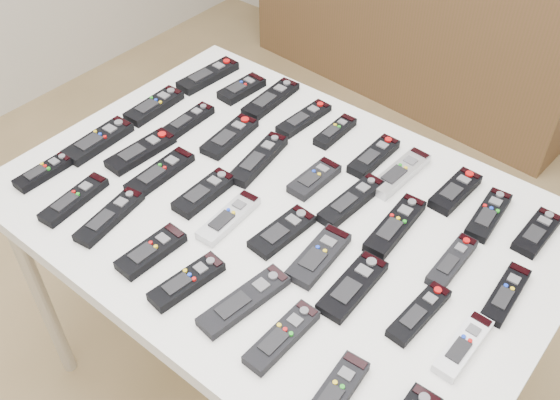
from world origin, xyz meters
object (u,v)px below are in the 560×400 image
Objects in this scene: remote_21 at (160,172)px; remote_9 at (537,233)px; remote_7 at (455,191)px; remote_28 at (463,346)px; remote_13 at (259,159)px; remote_17 at (452,262)px; remote_8 at (488,215)px; remote_30 at (74,199)px; remote_16 at (395,226)px; remote_34 at (244,301)px; remote_0 at (208,76)px; remote_23 at (229,218)px; remote_27 at (419,313)px; remote_33 at (187,282)px; remote_35 at (282,337)px; remote_25 at (319,256)px; remote_3 at (304,118)px; remote_12 at (230,136)px; remote_10 at (154,106)px; remote_15 at (351,201)px; remote_31 at (110,216)px; remote_18 at (506,294)px; remote_24 at (282,232)px; remote_1 at (242,89)px; sideboard at (414,13)px; remote_29 at (44,172)px; remote_26 at (353,286)px; remote_14 at (314,179)px; remote_2 at (271,99)px; remote_20 at (141,151)px; remote_5 at (374,156)px; remote_22 at (204,193)px; remote_32 at (151,251)px; table at (280,224)px; remote_36 at (336,392)px; remote_6 at (400,173)px; remote_11 at (188,121)px.

remote_9 is at bearing 24.67° from remote_21.
remote_28 is at bearing -57.77° from remote_7.
remote_13 is 1.27× the size of remote_17.
remote_8 is 0.95× the size of remote_30.
remote_34 is (-0.12, -0.36, -0.00)m from remote_16.
remote_0 reaches higher than remote_23.
remote_27 is 1.00× the size of remote_33.
remote_25 is at bearing 109.55° from remote_35.
remote_12 reaches higher than remote_3.
remote_10 is 0.92× the size of remote_15.
remote_33 reaches higher than remote_31.
remote_18 is (0.13, -0.19, -0.00)m from remote_8.
remote_8 is 0.91× the size of remote_31.
remote_9 is 0.56m from remote_24.
remote_1 and remote_7 have the same top height.
sideboard is at bearing 89.87° from remote_30.
remote_9 is at bearing 56.85° from remote_33.
remote_33 is at bearing -124.24° from remote_16.
remote_24 is 0.27m from remote_35.
remote_29 is (0.06, -1.98, 0.38)m from sideboard.
remote_27 reaches higher than remote_3.
remote_26 is 0.24m from remote_28.
remote_14 is 0.39m from remote_34.
remote_2 is at bearing 133.24° from remote_34.
remote_18 is 0.83m from remote_21.
remote_3 and remote_24 have the same top height.
remote_20 reaches higher than remote_18.
remote_5 reaches higher than remote_20.
remote_22 is 1.04× the size of remote_32.
remote_14 is at bearing -159.37° from remote_9.
remote_27 is at bearing -9.73° from table.
remote_17 reaches higher than remote_23.
remote_8 is at bearing -10.59° from remote_7.
remote_21 is at bearing 60.75° from remote_30.
remote_16 is 0.38m from remote_34.
remote_27 is at bearing -20.77° from remote_1.
remote_7 reaches higher than remote_17.
remote_2 is 0.42m from remote_22.
remote_25 is at bearing -144.46° from remote_17.
remote_36 is (0.52, -0.40, -0.00)m from remote_13.
remote_25 is (0.11, -0.01, 0.00)m from remote_24.
remote_7 is 0.93× the size of remote_8.
remote_21 and remote_34 have the same top height.
remote_33 is at bearing -102.95° from remote_15.
remote_22 is (0.22, -0.38, 0.00)m from remote_1.
remote_5 is 0.87× the size of remote_6.
remote_35 reaches higher than remote_27.
remote_7 is 0.92× the size of remote_25.
remote_11 is 1.00× the size of remote_27.
remote_3 is (0.34, 0.01, -0.00)m from remote_0.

